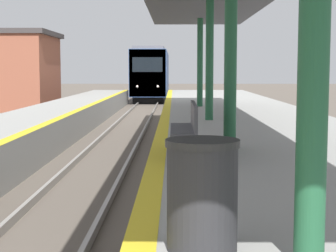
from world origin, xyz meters
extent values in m
cube|color=black|center=(0.00, 47.01, 0.28)|extent=(2.30, 15.06, 0.55)
cube|color=#33518C|center=(0.00, 47.01, 2.30)|extent=(2.71, 16.74, 3.49)
cube|color=red|center=(0.00, 38.72, 2.30)|extent=(2.65, 0.16, 3.42)
cube|color=black|center=(0.00, 38.66, 2.91)|extent=(2.16, 0.06, 1.05)
cube|color=#59595E|center=(0.00, 47.01, 4.16)|extent=(2.30, 15.90, 0.24)
sphere|color=white|center=(-0.74, 38.66, 1.34)|extent=(0.18, 0.18, 0.18)
sphere|color=white|center=(0.74, 38.66, 1.34)|extent=(0.18, 0.18, 0.18)
cylinder|color=#1E5133|center=(2.99, 2.34, 2.83)|extent=(0.24, 0.24, 3.58)
cylinder|color=#1E5133|center=(2.99, 8.63, 2.83)|extent=(0.24, 0.24, 3.58)
cylinder|color=#1E5133|center=(2.99, 14.91, 2.83)|extent=(0.24, 0.24, 3.58)
cylinder|color=#1E5133|center=(2.99, 21.19, 2.83)|extent=(0.24, 0.24, 3.58)
cylinder|color=#262628|center=(2.18, 2.69, 1.47)|extent=(0.59, 0.59, 0.87)
cylinder|color=#262626|center=(2.18, 2.69, 1.93)|extent=(0.62, 0.62, 0.06)
cube|color=#4C4C51|center=(2.10, 7.90, 1.47)|extent=(0.44, 1.97, 0.08)
cube|color=#4C4C51|center=(2.29, 7.90, 1.73)|extent=(0.06, 1.97, 0.44)
cube|color=#262628|center=(2.10, 7.11, 1.23)|extent=(0.35, 0.08, 0.40)
cube|color=#262628|center=(2.10, 8.68, 1.23)|extent=(0.35, 0.08, 0.40)
camera|label=1|loc=(1.95, -1.90, 2.53)|focal=60.00mm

